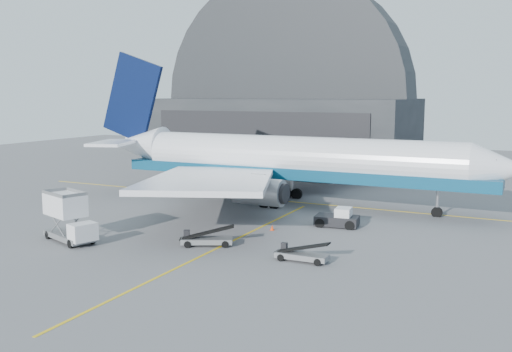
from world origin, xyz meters
The scene contains 9 objects.
ground centered at (0.00, 0.00, 0.00)m, with size 200.00×200.00×0.00m, color #565659.
taxi_lines centered at (0.00, 12.67, 0.01)m, with size 80.00×42.12×0.02m.
hangar centered at (-22.00, 64.95, 9.54)m, with size 50.00×28.30×28.00m.
airliner centered at (-3.30, 18.85, 5.21)m, with size 53.03×51.42×18.61m.
catering_truck centered at (-12.95, -5.88, 2.11)m, with size 6.46×4.13×4.17m.
pushback_tug centered at (6.69, 10.06, 0.73)m, with size 4.41×2.86×1.94m.
belt_loader_a centered at (-1.28, -1.85, 0.55)m, with size 4.62×3.29×1.78m.
belt_loader_b centered at (7.75, -2.55, 0.52)m, with size 4.42×1.64×1.68m.
traffic_cone centered at (1.52, 5.72, 0.24)m, with size 0.36×0.36×0.51m.
Camera 1 is at (23.41, -42.84, 12.93)m, focal length 40.00 mm.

